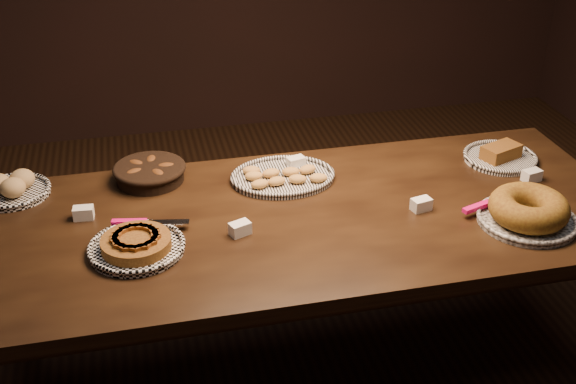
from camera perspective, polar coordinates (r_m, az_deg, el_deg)
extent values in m
plane|color=black|center=(3.04, 0.98, -13.99)|extent=(5.00, 5.00, 0.00)
cube|color=black|center=(2.59, 1.11, -2.26)|extent=(2.40, 1.00, 0.05)
cylinder|color=black|center=(3.11, -20.63, -6.76)|extent=(0.08, 0.08, 0.70)
cylinder|color=black|center=(3.46, 17.10, -2.15)|extent=(0.08, 0.08, 0.70)
torus|color=white|center=(2.43, -11.88, -4.18)|extent=(0.32, 0.32, 0.02)
cylinder|color=#45230D|center=(2.42, -11.91, -3.98)|extent=(0.29, 0.29, 0.04)
cube|color=#5B290F|center=(2.42, -10.58, -3.09)|extent=(0.05, 0.08, 0.01)
cube|color=#5B290F|center=(2.44, -10.99, -2.82)|extent=(0.07, 0.07, 0.01)
cube|color=#5B290F|center=(2.46, -11.61, -2.70)|extent=(0.08, 0.04, 0.01)
cube|color=#5B290F|center=(2.46, -12.31, -2.76)|extent=(0.08, 0.04, 0.01)
cube|color=#5B290F|center=(2.45, -12.93, -2.98)|extent=(0.08, 0.07, 0.01)
cube|color=#5B290F|center=(2.43, -13.34, -3.32)|extent=(0.05, 0.08, 0.01)
cube|color=#5B290F|center=(2.41, -13.45, -3.70)|extent=(0.03, 0.08, 0.01)
cube|color=#5B290F|center=(2.38, -13.21, -4.05)|extent=(0.06, 0.08, 0.01)
cube|color=#5B290F|center=(2.36, -12.68, -4.26)|extent=(0.08, 0.06, 0.01)
cube|color=#5B290F|center=(2.35, -11.98, -4.30)|extent=(0.08, 0.03, 0.01)
cube|color=#5B290F|center=(2.36, -11.27, -4.15)|extent=(0.08, 0.05, 0.01)
cube|color=#5B290F|center=(2.37, -10.73, -3.84)|extent=(0.07, 0.08, 0.01)
cube|color=#5B290F|center=(2.40, -10.48, -3.46)|extent=(0.04, 0.08, 0.01)
cube|color=#EE0B72|center=(2.54, -12.43, -2.34)|extent=(0.12, 0.05, 0.02)
cube|color=silver|center=(2.52, -9.51, -2.38)|extent=(0.15, 0.06, 0.00)
torus|color=black|center=(2.80, -0.41, 1.34)|extent=(0.33, 0.33, 0.02)
ellipsoid|color=#98622C|center=(2.72, -2.25, 0.64)|extent=(0.08, 0.06, 0.03)
ellipsoid|color=#98622C|center=(2.74, -0.90, 0.86)|extent=(0.08, 0.06, 0.03)
ellipsoid|color=#98622C|center=(2.75, 0.75, 1.03)|extent=(0.08, 0.06, 0.03)
ellipsoid|color=#98622C|center=(2.76, 2.42, 1.13)|extent=(0.08, 0.05, 0.03)
ellipsoid|color=#98622C|center=(2.78, -2.73, 1.29)|extent=(0.07, 0.05, 0.03)
ellipsoid|color=#98622C|center=(2.80, -1.35, 1.52)|extent=(0.08, 0.05, 0.03)
ellipsoid|color=#98622C|center=(2.81, 0.22, 1.63)|extent=(0.07, 0.05, 0.03)
ellipsoid|color=#98622C|center=(2.82, 1.56, 1.81)|extent=(0.08, 0.06, 0.03)
ellipsoid|color=#98622C|center=(2.82, -2.91, 1.72)|extent=(0.08, 0.06, 0.03)
torus|color=black|center=(2.66, 18.36, -1.93)|extent=(0.35, 0.35, 0.02)
torus|color=olive|center=(2.64, 18.49, -1.19)|extent=(0.36, 0.36, 0.10)
cube|color=#EE0B72|center=(2.65, 14.69, -1.15)|extent=(0.12, 0.06, 0.02)
cube|color=silver|center=(2.74, 16.61, -0.49)|extent=(0.15, 0.08, 0.00)
cylinder|color=black|center=(2.84, -10.86, 1.47)|extent=(0.30, 0.30, 0.06)
torus|color=black|center=(2.83, -10.90, 1.85)|extent=(0.28, 0.28, 0.02)
ellipsoid|color=#341A0A|center=(2.83, -9.59, 1.91)|extent=(0.09, 0.05, 0.04)
ellipsoid|color=#341A0A|center=(2.89, -10.74, 2.40)|extent=(0.06, 0.09, 0.04)
ellipsoid|color=#341A0A|center=(2.87, -11.88, 2.10)|extent=(0.09, 0.09, 0.04)
ellipsoid|color=#341A0A|center=(2.80, -12.04, 1.41)|extent=(0.10, 0.08, 0.04)
ellipsoid|color=#341A0A|center=(2.78, -10.22, 1.34)|extent=(0.08, 0.10, 0.04)
torus|color=white|center=(2.88, -20.90, 0.13)|extent=(0.28, 0.28, 0.02)
ellipsoid|color=olive|center=(2.89, -20.26, 0.99)|extent=(0.09, 0.09, 0.07)
ellipsoid|color=olive|center=(2.84, -20.92, 0.32)|extent=(0.09, 0.09, 0.07)
torus|color=black|center=(3.07, 16.43, 2.74)|extent=(0.30, 0.30, 0.02)
cube|color=#45230D|center=(3.06, 16.48, 3.07)|extent=(0.18, 0.14, 0.06)
cube|color=white|center=(2.46, -3.81, -2.90)|extent=(0.08, 0.07, 0.04)
cube|color=white|center=(2.89, 0.62, 2.35)|extent=(0.08, 0.06, 0.04)
cube|color=white|center=(2.64, 10.48, -0.97)|extent=(0.08, 0.06, 0.04)
cube|color=white|center=(2.65, -15.86, -1.60)|extent=(0.07, 0.05, 0.04)
cube|color=white|center=(2.95, 18.70, 1.24)|extent=(0.08, 0.06, 0.04)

